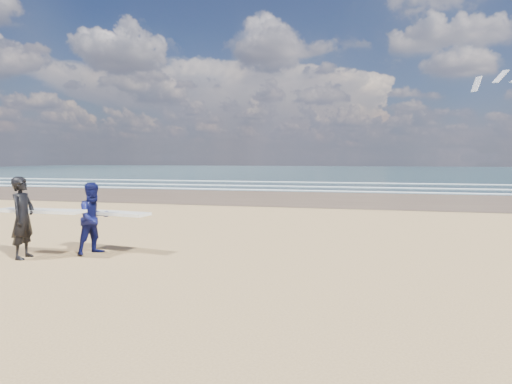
# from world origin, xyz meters

# --- Properties ---
(ocean) EXTENTS (220.00, 100.00, 0.02)m
(ocean) POSITION_xyz_m (20.00, 72.00, 0.01)
(ocean) COLOR #1A343A
(ocean) RESTS_ON ground
(surfer_near) EXTENTS (2.20, 1.00, 1.92)m
(surfer_near) POSITION_xyz_m (-1.63, -0.20, 0.97)
(surfer_near) COLOR black
(surfer_near) RESTS_ON ground
(surfer_far) EXTENTS (2.25, 1.30, 1.75)m
(surfer_far) POSITION_xyz_m (-0.35, 0.66, 0.88)
(surfer_far) COLOR #0B0F42
(surfer_far) RESTS_ON ground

